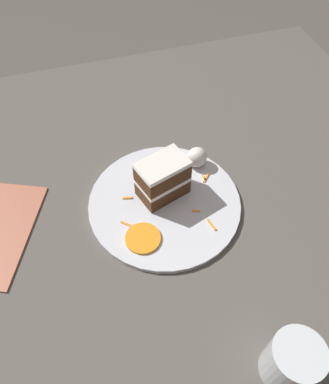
{
  "coord_description": "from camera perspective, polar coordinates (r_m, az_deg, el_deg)",
  "views": [
    {
      "loc": [
        0.15,
        0.39,
        0.66
      ],
      "look_at": [
        0.02,
        -0.03,
        0.08
      ],
      "focal_mm": 35.0,
      "sensor_mm": 36.0,
      "label": 1
    }
  ],
  "objects": [
    {
      "name": "drinking_glass",
      "position": [
        0.62,
        18.64,
        -23.41
      ],
      "size": [
        0.08,
        0.08,
        0.09
      ],
      "color": "silver",
      "rests_on": "dining_table"
    },
    {
      "name": "orange_garnish",
      "position": [
        0.71,
        -3.3,
        -7.05
      ],
      "size": [
        0.07,
        0.07,
        0.01
      ],
      "primitive_type": "cylinder",
      "color": "orange",
      "rests_on": "plate"
    },
    {
      "name": "cake_slice",
      "position": [
        0.73,
        -0.29,
        2.06
      ],
      "size": [
        0.11,
        0.09,
        0.09
      ],
      "rotation": [
        0.0,
        0.0,
        1.88
      ],
      "color": "#4C2D19",
      "rests_on": "plate"
    },
    {
      "name": "cream_dollop",
      "position": [
        0.81,
        4.93,
        5.3
      ],
      "size": [
        0.04,
        0.04,
        0.05
      ],
      "primitive_type": "ellipsoid",
      "color": "white",
      "rests_on": "plate"
    },
    {
      "name": "ground_plane",
      "position": [
        0.78,
        1.73,
        -5.07
      ],
      "size": [
        6.0,
        6.0,
        0.0
      ],
      "primitive_type": "plane",
      "color": "#4C4742",
      "rests_on": "ground"
    },
    {
      "name": "dining_table",
      "position": [
        0.77,
        1.76,
        -4.28
      ],
      "size": [
        1.2,
        1.14,
        0.04
      ],
      "primitive_type": "cube",
      "color": "#56514C",
      "rests_on": "ground"
    },
    {
      "name": "plate",
      "position": [
        0.76,
        0.0,
        -1.69
      ],
      "size": [
        0.31,
        0.31,
        0.01
      ],
      "primitive_type": "cylinder",
      "color": "silver",
      "rests_on": "dining_table"
    },
    {
      "name": "carrot_shreds_scatter",
      "position": [
        0.77,
        1.32,
        -0.23
      ],
      "size": [
        0.21,
        0.2,
        0.0
      ],
      "color": "orange",
      "rests_on": "plate"
    }
  ]
}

